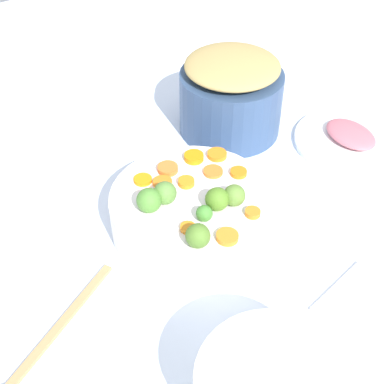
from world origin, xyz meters
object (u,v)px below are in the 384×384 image
at_px(wooden_spoon, 32,360).
at_px(ham_plate, 355,142).
at_px(metal_pot, 231,102).
at_px(serving_bowl_carrots, 192,212).

distance_m(wooden_spoon, ham_plate, 0.81).
xyz_separation_m(metal_pot, wooden_spoon, (0.60, 0.33, -0.07)).
height_order(serving_bowl_carrots, ham_plate, serving_bowl_carrots).
distance_m(metal_pot, wooden_spoon, 0.68).
bearing_deg(wooden_spoon, serving_bowl_carrots, -162.76).
height_order(metal_pot, ham_plate, metal_pot).
distance_m(serving_bowl_carrots, wooden_spoon, 0.37).
distance_m(serving_bowl_carrots, ham_plate, 0.45).
relative_size(serving_bowl_carrots, ham_plate, 1.12).
bearing_deg(serving_bowl_carrots, metal_pot, -137.37).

